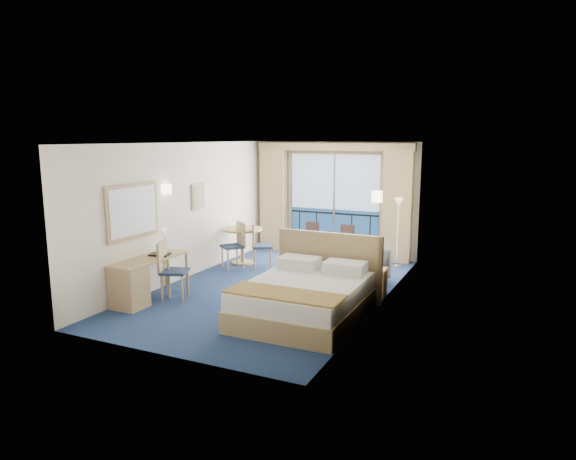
# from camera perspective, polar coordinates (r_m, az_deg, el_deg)

# --- Properties ---
(floor) EXTENTS (6.50, 6.50, 0.00)m
(floor) POSITION_cam_1_polar(r_m,az_deg,el_deg) (9.66, -1.47, -6.58)
(floor) COLOR navy
(floor) RESTS_ON ground
(room_walls) EXTENTS (4.04, 6.54, 2.72)m
(room_walls) POSITION_cam_1_polar(r_m,az_deg,el_deg) (9.30, -1.52, 3.96)
(room_walls) COLOR silver
(room_walls) RESTS_ON ground
(balcony_door) EXTENTS (2.36, 0.03, 2.52)m
(balcony_door) POSITION_cam_1_polar(r_m,az_deg,el_deg) (12.33, 5.12, 2.52)
(balcony_door) COLOR navy
(balcony_door) RESTS_ON room_walls
(curtain_left) EXTENTS (0.65, 0.22, 2.55)m
(curtain_left) POSITION_cam_1_polar(r_m,az_deg,el_deg) (12.78, -1.63, 3.43)
(curtain_left) COLOR tan
(curtain_left) RESTS_ON room_walls
(curtain_right) EXTENTS (0.65, 0.22, 2.55)m
(curtain_right) POSITION_cam_1_polar(r_m,az_deg,el_deg) (11.74, 12.06, 2.59)
(curtain_right) COLOR tan
(curtain_right) RESTS_ON room_walls
(pelmet) EXTENTS (3.80, 0.25, 0.18)m
(pelmet) POSITION_cam_1_polar(r_m,az_deg,el_deg) (12.10, 5.07, 9.20)
(pelmet) COLOR tan
(pelmet) RESTS_ON room_walls
(mirror) EXTENTS (0.05, 1.25, 0.95)m
(mirror) POSITION_cam_1_polar(r_m,az_deg,el_deg) (9.20, -16.86, 2.01)
(mirror) COLOR tan
(mirror) RESTS_ON room_walls
(wall_print) EXTENTS (0.04, 0.42, 0.52)m
(wall_print) POSITION_cam_1_polar(r_m,az_deg,el_deg) (10.71, -9.95, 3.69)
(wall_print) COLOR tan
(wall_print) RESTS_ON room_walls
(sconce_left) EXTENTS (0.18, 0.18, 0.18)m
(sconce_left) POSITION_cam_1_polar(r_m,az_deg,el_deg) (9.83, -13.34, 4.45)
(sconce_left) COLOR #FFDFB2
(sconce_left) RESTS_ON room_walls
(sconce_right) EXTENTS (0.18, 0.18, 0.18)m
(sconce_right) POSITION_cam_1_polar(r_m,az_deg,el_deg) (8.47, 9.88, 3.67)
(sconce_right) COLOR #FFDFB2
(sconce_right) RESTS_ON room_walls
(bed) EXTENTS (1.89, 2.25, 1.19)m
(bed) POSITION_cam_1_polar(r_m,az_deg,el_deg) (8.11, 1.98, -7.45)
(bed) COLOR tan
(bed) RESTS_ON ground
(nightstand) EXTENTS (0.38, 0.36, 0.49)m
(nightstand) POSITION_cam_1_polar(r_m,az_deg,el_deg) (9.39, 9.65, -5.68)
(nightstand) COLOR tan
(nightstand) RESTS_ON ground
(phone) EXTENTS (0.18, 0.15, 0.08)m
(phone) POSITION_cam_1_polar(r_m,az_deg,el_deg) (9.31, 9.71, -3.99)
(phone) COLOR white
(phone) RESTS_ON nightstand
(armchair) EXTENTS (1.03, 1.03, 0.68)m
(armchair) POSITION_cam_1_polar(r_m,az_deg,el_deg) (10.38, 8.70, -3.56)
(armchair) COLOR #464C55
(armchair) RESTS_ON ground
(floor_lamp) EXTENTS (0.21, 0.21, 1.51)m
(floor_lamp) POSITION_cam_1_polar(r_m,az_deg,el_deg) (11.32, 12.16, 1.66)
(floor_lamp) COLOR silver
(floor_lamp) RESTS_ON ground
(desk) EXTENTS (0.54, 1.57, 0.74)m
(desk) POSITION_cam_1_polar(r_m,az_deg,el_deg) (9.01, -16.76, -5.59)
(desk) COLOR tan
(desk) RESTS_ON ground
(desk_chair) EXTENTS (0.57, 0.57, 1.03)m
(desk_chair) POSITION_cam_1_polar(r_m,az_deg,el_deg) (9.19, -13.05, -3.99)
(desk_chair) COLOR #202F4C
(desk_chair) RESTS_ON ground
(folder) EXTENTS (0.39, 0.33, 0.03)m
(folder) POSITION_cam_1_polar(r_m,az_deg,el_deg) (9.39, -14.06, -2.65)
(folder) COLOR black
(folder) RESTS_ON desk
(desk_lamp) EXTENTS (0.11, 0.11, 0.42)m
(desk_lamp) POSITION_cam_1_polar(r_m,az_deg,el_deg) (9.55, -13.54, -0.56)
(desk_lamp) COLOR silver
(desk_lamp) RESTS_ON desk
(round_table) EXTENTS (0.89, 0.89, 0.80)m
(round_table) POSITION_cam_1_polar(r_m,az_deg,el_deg) (11.51, -5.12, -0.75)
(round_table) COLOR tan
(round_table) RESTS_ON ground
(table_chair_a) EXTENTS (0.58, 0.58, 0.99)m
(table_chair_a) POSITION_cam_1_polar(r_m,az_deg,el_deg) (11.11, -3.28, -1.39)
(table_chair_a) COLOR #202F4C
(table_chair_a) RESTS_ON ground
(table_chair_b) EXTENTS (0.61, 0.61, 1.00)m
(table_chair_b) POSITION_cam_1_polar(r_m,az_deg,el_deg) (11.14, -5.79, -1.36)
(table_chair_b) COLOR #202F4C
(table_chair_b) RESTS_ON ground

